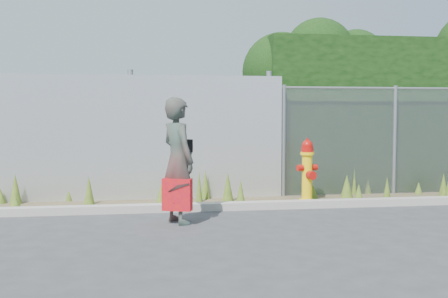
% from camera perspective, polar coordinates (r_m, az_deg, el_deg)
% --- Properties ---
extents(ground, '(80.00, 80.00, 0.00)m').
position_cam_1_polar(ground, '(7.27, 4.08, -8.59)').
color(ground, '#363638').
rests_on(ground, ground).
extents(curb, '(16.00, 0.22, 0.12)m').
position_cam_1_polar(curb, '(8.99, 1.51, -5.80)').
color(curb, gray).
rests_on(curb, ground).
extents(weed_strip, '(16.00, 1.31, 0.54)m').
position_cam_1_polar(weed_strip, '(9.70, 1.69, -4.65)').
color(weed_strip, '#4E412C').
rests_on(weed_strip, ground).
extents(corrugated_fence, '(8.50, 0.21, 2.30)m').
position_cam_1_polar(corrugated_fence, '(10.08, -18.26, 1.01)').
color(corrugated_fence, silver).
rests_on(corrugated_fence, ground).
extents(chainlink_fence, '(6.50, 0.07, 2.05)m').
position_cam_1_polar(chainlink_fence, '(11.53, 21.63, 0.91)').
color(chainlink_fence, gray).
rests_on(chainlink_fence, ground).
extents(hedge, '(7.72, 1.72, 3.67)m').
position_cam_1_polar(hedge, '(12.44, 19.49, 5.20)').
color(hedge, black).
rests_on(hedge, ground).
extents(fire_hydrant, '(0.37, 0.33, 1.11)m').
position_cam_1_polar(fire_hydrant, '(9.69, 8.45, -2.29)').
color(fire_hydrant, yellow).
rests_on(fire_hydrant, ground).
extents(woman, '(0.65, 0.76, 1.76)m').
position_cam_1_polar(woman, '(7.86, -4.70, -1.17)').
color(woman, '#0F6050').
rests_on(woman, ground).
extents(red_tote_bag, '(0.40, 0.15, 0.53)m').
position_cam_1_polar(red_tote_bag, '(7.76, -4.78, -4.63)').
color(red_tote_bag, '#AB0922').
extents(black_shoulder_bag, '(0.25, 0.10, 0.18)m').
position_cam_1_polar(black_shoulder_bag, '(7.97, -4.13, 0.31)').
color(black_shoulder_bag, black).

